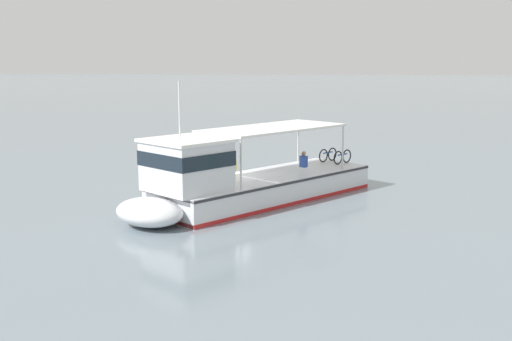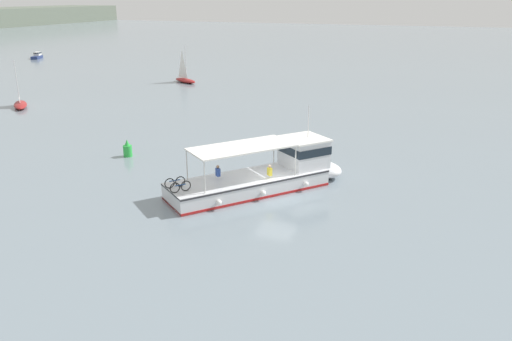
{
  "view_description": "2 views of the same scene",
  "coord_description": "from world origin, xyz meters",
  "views": [
    {
      "loc": [
        27.21,
        4.11,
        6.22
      ],
      "look_at": [
        0.44,
        1.56,
        1.4
      ],
      "focal_mm": 44.64,
      "sensor_mm": 36.0,
      "label": 1
    },
    {
      "loc": [
        -29.52,
        -9.87,
        12.41
      ],
      "look_at": [
        0.44,
        1.56,
        1.4
      ],
      "focal_mm": 36.13,
      "sensor_mm": 36.0,
      "label": 2
    }
  ],
  "objects": [
    {
      "name": "sailboat_horizon_west",
      "position": [
        38.1,
        27.17,
        0.54
      ],
      "size": [
        3.52,
        4.89,
        5.4
      ],
      "color": "maroon",
      "rests_on": "ground"
    },
    {
      "name": "sailboat_near_port",
      "position": [
        15.6,
        36.51,
        0.54
      ],
      "size": [
        4.42,
        4.35,
        5.4
      ],
      "color": "maroon",
      "rests_on": "ground"
    },
    {
      "name": "channel_buoy",
      "position": [
        3.89,
        13.95,
        0.57
      ],
      "size": [
        0.7,
        0.7,
        1.4
      ],
      "color": "green",
      "rests_on": "ground"
    },
    {
      "name": "motorboat_near_starboard",
      "position": [
        54.03,
        69.64,
        0.54
      ],
      "size": [
        3.82,
        2.67,
        1.26
      ],
      "color": "navy",
      "rests_on": "ground"
    },
    {
      "name": "ferry_main",
      "position": [
        1.22,
        0.91,
        1.01
      ],
      "size": [
        11.78,
        10.46,
        5.32
      ],
      "color": "silver",
      "rests_on": "ground"
    },
    {
      "name": "ground_plane",
      "position": [
        0.0,
        0.0,
        0.0
      ],
      "size": [
        400.0,
        400.0,
        0.0
      ],
      "primitive_type": "plane",
      "color": "gray"
    }
  ]
}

